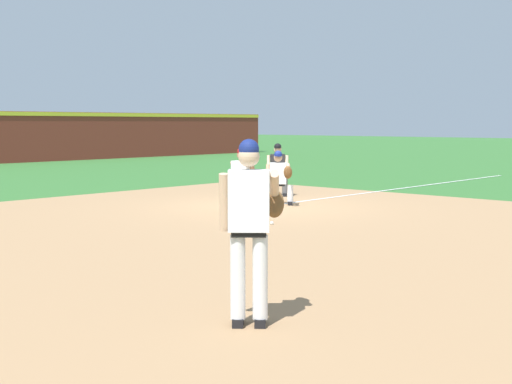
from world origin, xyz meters
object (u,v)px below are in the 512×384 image
Objects in this scene: first_base_bag at (263,205)px; baserunner at (242,177)px; first_baseman at (279,176)px; umpire at (278,168)px; pitcher at (251,221)px; baseball at (272,223)px.

first_base_bag is 1.30m from baserunner.
baserunner reaches higher than first_baseman.
umpire is at bearing 27.00° from baserunner.
umpire is (1.62, 1.42, 0.06)m from first_baseman.
first_base_bag is at bearing 40.95° from pitcher.
first_baseman is (2.68, 2.09, 0.69)m from baseball.
umpire is at bearing 41.14° from first_baseman.
baseball is (-2.17, -2.17, -0.01)m from first_base_bag.
pitcher is at bearing -139.05° from first_base_bag.
baserunner is at bearing 43.89° from pitcher.
pitcher reaches higher than baseball.
first_baseman is (8.14, 6.55, -0.33)m from pitcher.
pitcher is at bearing -140.80° from baseball.
baseball is at bearing -135.03° from first_base_bag.
pitcher is 12.60m from umpire.
baserunner is 1.00× the size of umpire.
umpire is at bearing 39.21° from pitcher.
pitcher is at bearing -140.79° from umpire.
baseball is 0.05× the size of baserunner.
baseball is 5.60m from umpire.
pitcher is 1.39× the size of first_baseman.
baseball is 0.06× the size of first_baseman.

